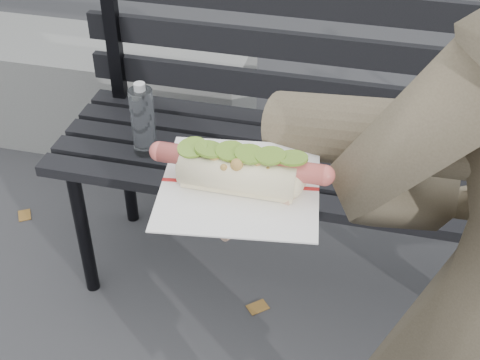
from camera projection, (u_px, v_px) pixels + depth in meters
The scene contains 3 objects.
park_bench at pixel (327, 133), 1.82m from camera, with size 1.50×0.44×0.88m.
concrete_block at pixel (99, 91), 2.65m from camera, with size 1.20×0.40×0.40m, color slate.
held_hotdog at pixel (406, 153), 0.79m from camera, with size 0.62×0.30×0.20m.
Camera 1 is at (0.05, -0.52, 1.52)m, focal length 50.00 mm.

